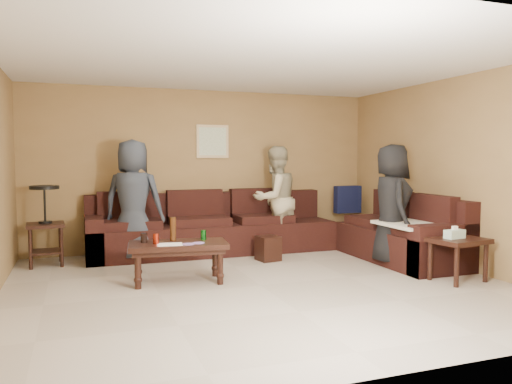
# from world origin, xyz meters

# --- Properties ---
(room) EXTENTS (5.60, 5.50, 2.50)m
(room) POSITION_xyz_m (0.00, 0.00, 1.66)
(room) COLOR #B6AA9A
(room) RESTS_ON ground
(sectional_sofa) EXTENTS (4.65, 2.90, 0.97)m
(sectional_sofa) POSITION_xyz_m (0.81, 1.52, 0.33)
(sectional_sofa) COLOR black
(sectional_sofa) RESTS_ON ground
(coffee_table) EXTENTS (1.18, 0.69, 0.75)m
(coffee_table) POSITION_xyz_m (-0.85, 0.46, 0.40)
(coffee_table) COLOR black
(coffee_table) RESTS_ON ground
(end_table_left) EXTENTS (0.50, 0.50, 1.07)m
(end_table_left) POSITION_xyz_m (-2.35, 1.95, 0.56)
(end_table_left) COLOR black
(end_table_left) RESTS_ON ground
(side_table_right) EXTENTS (0.68, 0.59, 0.65)m
(side_table_right) POSITION_xyz_m (2.24, -0.59, 0.43)
(side_table_right) COLOR black
(side_table_right) RESTS_ON ground
(waste_bin) EXTENTS (0.33, 0.33, 0.34)m
(waste_bin) POSITION_xyz_m (0.57, 1.25, 0.17)
(waste_bin) COLOR black
(waste_bin) RESTS_ON ground
(wall_art) EXTENTS (0.52, 0.04, 0.52)m
(wall_art) POSITION_xyz_m (0.10, 2.48, 1.70)
(wall_art) COLOR tan
(wall_art) RESTS_ON ground
(person_left) EXTENTS (0.98, 0.83, 1.70)m
(person_left) POSITION_xyz_m (-1.20, 1.83, 0.85)
(person_left) COLOR #2A303B
(person_left) RESTS_ON ground
(person_middle) EXTENTS (0.94, 0.82, 1.62)m
(person_middle) POSITION_xyz_m (0.93, 1.86, 0.81)
(person_middle) COLOR tan
(person_middle) RESTS_ON ground
(person_right) EXTENTS (0.71, 0.91, 1.63)m
(person_right) POSITION_xyz_m (2.03, 0.42, 0.81)
(person_right) COLOR black
(person_right) RESTS_ON ground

